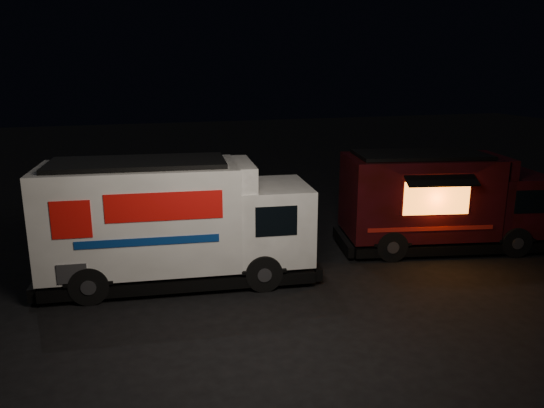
{
  "coord_description": "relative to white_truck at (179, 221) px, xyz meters",
  "views": [
    {
      "loc": [
        -3.02,
        -11.69,
        5.2
      ],
      "look_at": [
        1.18,
        2.0,
        1.48
      ],
      "focal_mm": 35.0,
      "sensor_mm": 36.0,
      "label": 1
    }
  ],
  "objects": [
    {
      "name": "red_truck",
      "position": [
        7.71,
        0.26,
        -0.11
      ],
      "size": [
        6.42,
        3.41,
        2.84
      ],
      "primitive_type": null,
      "rotation": [
        0.0,
        0.0,
        -0.2
      ],
      "color": "#360911",
      "rests_on": "ground"
    },
    {
      "name": "white_truck",
      "position": [
        0.0,
        0.0,
        0.0
      ],
      "size": [
        6.98,
        3.05,
        3.07
      ],
      "primitive_type": null,
      "rotation": [
        0.0,
        0.0,
        -0.11
      ],
      "color": "white",
      "rests_on": "ground"
    },
    {
      "name": "ground",
      "position": [
        1.55,
        -0.86,
        -1.53
      ],
      "size": [
        80.0,
        80.0,
        0.0
      ],
      "primitive_type": "plane",
      "color": "black",
      "rests_on": "ground"
    }
  ]
}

